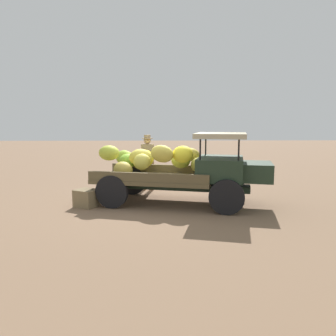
{
  "coord_description": "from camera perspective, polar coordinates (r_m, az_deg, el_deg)",
  "views": [
    {
      "loc": [
        -0.09,
        -8.6,
        2.11
      ],
      "look_at": [
        0.14,
        -0.2,
        0.93
      ],
      "focal_mm": 34.84,
      "sensor_mm": 36.0,
      "label": 1
    }
  ],
  "objects": [
    {
      "name": "ground_plane",
      "position": [
        8.86,
        -0.93,
        -5.82
      ],
      "size": [
        60.0,
        60.0,
        0.0
      ],
      "primitive_type": "plane",
      "color": "#7E6048"
    },
    {
      "name": "truck",
      "position": [
        8.47,
        2.57,
        -0.06
      ],
      "size": [
        4.65,
        2.58,
        1.85
      ],
      "rotation": [
        0.0,
        0.0,
        -0.24
      ],
      "color": "#213122",
      "rests_on": "ground"
    },
    {
      "name": "farmer",
      "position": [
        10.18,
        -3.61,
        1.63
      ],
      "size": [
        0.53,
        0.47,
        1.73
      ],
      "rotation": [
        0.0,
        0.0,
        -1.52
      ],
      "color": "#926A47",
      "rests_on": "ground"
    },
    {
      "name": "wooden_crate",
      "position": [
        8.5,
        -14.09,
        -5.13
      ],
      "size": [
        0.67,
        0.64,
        0.44
      ],
      "primitive_type": "cube",
      "rotation": [
        0.0,
        0.0,
        1.08
      ],
      "color": "olive",
      "rests_on": "ground"
    },
    {
      "name": "loose_banana_bunch",
      "position": [
        10.75,
        1.29,
        -2.54
      ],
      "size": [
        0.53,
        0.6,
        0.32
      ],
      "primitive_type": "ellipsoid",
      "rotation": [
        0.0,
        0.03,
        1.14
      ],
      "color": "#B2BB3E",
      "rests_on": "ground"
    }
  ]
}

